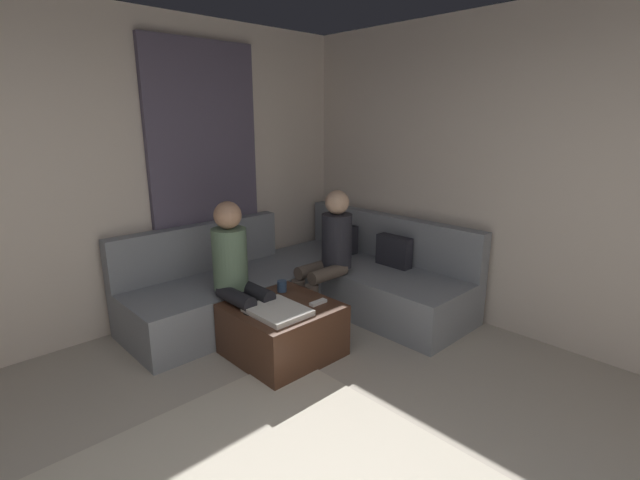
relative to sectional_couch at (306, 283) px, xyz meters
name	(u,v)px	position (x,y,z in m)	size (l,w,h in m)	color
wall_back	(600,185)	(2.08, 1.06, 1.07)	(6.00, 0.12, 2.70)	beige
wall_left	(47,183)	(-0.86, -1.88, 1.07)	(0.12, 6.00, 2.70)	beige
curtain_panel	(206,181)	(-0.76, -0.58, 0.97)	(0.06, 1.10, 2.50)	#595166
sectional_couch	(306,283)	(0.00, 0.00, 0.00)	(2.10, 2.55, 0.87)	gray
ottoman	(282,330)	(0.50, -0.70, -0.07)	(0.76, 0.76, 0.42)	#4C2D1E
folded_blanket	(278,311)	(0.60, -0.82, 0.16)	(0.44, 0.36, 0.04)	white
coffee_mug	(282,286)	(0.28, -0.52, 0.19)	(0.08, 0.08, 0.10)	#334C72
game_remote	(318,302)	(0.68, -0.48, 0.15)	(0.05, 0.15, 0.02)	white
person_on_couch_back	(329,250)	(0.25, 0.06, 0.38)	(0.30, 0.60, 1.20)	brown
person_on_couch_side	(237,270)	(0.15, -0.87, 0.38)	(0.60, 0.30, 1.20)	black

